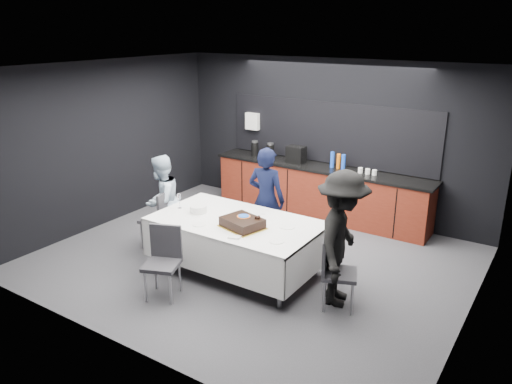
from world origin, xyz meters
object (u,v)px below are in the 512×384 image
party_table (236,230)px  plate_stack (198,209)px  chair_near (164,256)px  person_center (266,200)px  chair_left (160,215)px  person_left (162,201)px  person_right (342,239)px  champagne_flute (179,198)px  chair_right (333,267)px  cake_assembly (242,223)px

party_table → plate_stack: size_ratio=9.60×
chair_near → person_center: bearing=79.0°
chair_left → person_left: person_left is taller
chair_near → person_left: person_left is taller
chair_left → person_right: person_right is taller
plate_stack → chair_left: 0.88m
party_table → plate_stack: (-0.64, -0.04, 0.19)m
plate_stack → champagne_flute: champagne_flute is taller
chair_near → person_right: size_ratio=0.54×
person_left → chair_right: bearing=76.2°
party_table → chair_near: chair_near is taller
cake_assembly → chair_left: cake_assembly is taller
chair_right → person_center: 1.87m
person_left → person_right: person_right is taller
chair_left → chair_right: bearing=-2.3°
champagne_flute → person_left: (-0.55, 0.20, -0.21)m
cake_assembly → person_right: bearing=8.7°
party_table → cake_assembly: size_ratio=3.63×
party_table → plate_stack: 0.66m
party_table → chair_right: chair_right is taller
plate_stack → chair_left: (-0.83, 0.06, -0.30)m
person_center → person_left: person_center is taller
champagne_flute → chair_right: 2.53m
plate_stack → champagne_flute: bearing=-176.6°
champagne_flute → person_right: (2.52, 0.10, -0.08)m
plate_stack → chair_right: (2.16, -0.06, -0.30)m
plate_stack → chair_near: 1.04m
plate_stack → person_center: 1.08m
chair_near → person_right: person_right is taller
cake_assembly → chair_right: (1.30, 0.06, -0.31)m
chair_near → person_left: 1.61m
person_right → cake_assembly: bearing=85.2°
chair_right → chair_near: same height
party_table → person_center: 0.89m
chair_left → party_table: bearing=-0.7°
chair_near → person_right: (1.97, 1.05, 0.33)m
party_table → person_left: (-1.53, 0.14, 0.08)m
chair_right → person_left: person_left is taller
plate_stack → champagne_flute: (-0.34, -0.02, 0.11)m
party_table → chair_left: chair_left is taller
party_table → person_center: size_ratio=1.43×
cake_assembly → plate_stack: 0.86m
chair_left → person_right: size_ratio=0.54×
person_right → party_table: bearing=77.9°
party_table → champagne_flute: (-0.97, -0.06, 0.30)m
chair_left → chair_right: same height
chair_left → person_left: size_ratio=0.64×
chair_left → champagne_flute: bearing=-9.3°
person_left → person_right: bearing=78.9°
cake_assembly → chair_near: size_ratio=0.69×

